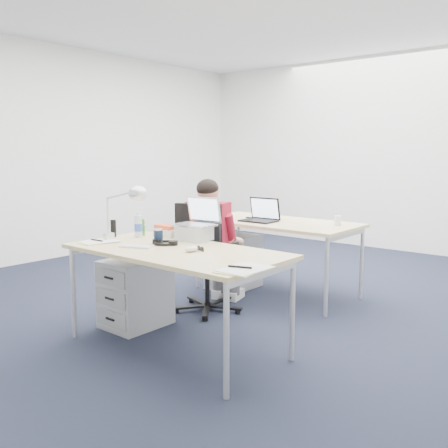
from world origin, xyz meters
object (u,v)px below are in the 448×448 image
at_px(headphones, 165,242).
at_px(water_bottle, 138,225).
at_px(sunglasses, 200,249).
at_px(desk_far, 277,226).
at_px(computer_mouse, 191,249).
at_px(can_koozie, 158,236).
at_px(seated_person, 215,244).
at_px(book_stack, 168,231).
at_px(drawer_pedestal_far, 234,261).
at_px(silver_laptop, 194,219).
at_px(desk_lamp, 119,212).
at_px(wireless_keyboard, 136,246).
at_px(office_chair, 206,281).
at_px(drawer_pedestal_near, 136,293).
at_px(desk_near, 176,256).
at_px(bear_figurine, 142,227).
at_px(cordless_phone, 113,228).
at_px(dark_laptop, 258,209).
at_px(far_cup, 338,221).

bearing_deg(headphones, water_bottle, 156.02).
xyz_separation_m(headphones, sunglasses, (0.36, -0.01, -0.01)).
bearing_deg(sunglasses, desk_far, 125.60).
bearing_deg(computer_mouse, can_koozie, 176.12).
xyz_separation_m(seated_person, book_stack, (0.00, -0.58, 0.19)).
xyz_separation_m(drawer_pedestal_far, sunglasses, (0.89, -1.48, 0.47)).
bearing_deg(drawer_pedestal_far, silver_laptop, -64.75).
distance_m(headphones, can_koozie, 0.08).
xyz_separation_m(silver_laptop, desk_lamp, (-0.38, -0.42, 0.06)).
height_order(desk_far, wireless_keyboard, wireless_keyboard).
bearing_deg(office_chair, computer_mouse, -74.13).
relative_size(drawer_pedestal_near, can_koozie, 5.00).
bearing_deg(seated_person, desk_near, -79.19).
bearing_deg(can_koozie, seated_person, 101.54).
bearing_deg(book_stack, drawer_pedestal_far, 103.16).
distance_m(bear_figurine, cordless_phone, 0.23).
height_order(water_bottle, dark_laptop, dark_laptop).
bearing_deg(can_koozie, bear_figurine, 156.42).
bearing_deg(far_cup, seated_person, -132.84).
bearing_deg(dark_laptop, office_chair, -93.54).
bearing_deg(book_stack, dark_laptop, 87.18).
bearing_deg(desk_far, desk_lamp, -98.81).
height_order(bear_figurine, book_stack, bear_figurine).
distance_m(silver_laptop, headphones, 0.31).
relative_size(office_chair, computer_mouse, 9.28).
relative_size(water_bottle, cordless_phone, 1.46).
relative_size(bear_figurine, sunglasses, 1.48).
bearing_deg(office_chair, far_cup, 33.63).
bearing_deg(desk_far, drawer_pedestal_near, -102.44).
relative_size(drawer_pedestal_near, desk_lamp, 1.21).
distance_m(silver_laptop, computer_mouse, 0.48).
bearing_deg(sunglasses, far_cup, 104.56).
distance_m(water_bottle, dark_laptop, 1.37).
bearing_deg(far_cup, book_stack, -118.79).
height_order(wireless_keyboard, dark_laptop, dark_laptop).
bearing_deg(desk_lamp, desk_far, 63.57).
relative_size(headphones, book_stack, 1.04).
distance_m(cordless_phone, dark_laptop, 1.52).
bearing_deg(drawer_pedestal_near, bear_figurine, 109.09).
bearing_deg(can_koozie, far_cup, 70.12).
xyz_separation_m(water_bottle, bear_figurine, (-0.05, 0.08, -0.03)).
xyz_separation_m(book_stack, cordless_phone, (-0.31, -0.31, 0.02)).
distance_m(computer_mouse, bear_figurine, 0.82).
bearing_deg(desk_lamp, dark_laptop, 66.91).
distance_m(headphones, bear_figurine, 0.48).
relative_size(drawer_pedestal_near, cordless_phone, 3.96).
distance_m(drawer_pedestal_far, water_bottle, 1.50).
height_order(desk_near, desk_lamp, desk_lamp).
relative_size(book_stack, dark_laptop, 0.62).
relative_size(drawer_pedestal_near, sunglasses, 5.89).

